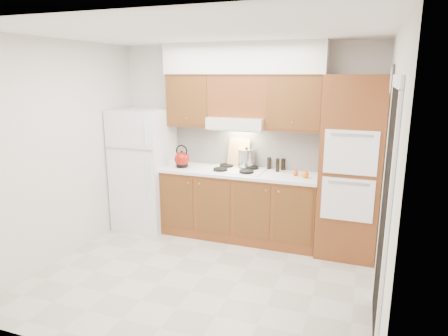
# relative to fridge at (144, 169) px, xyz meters

# --- Properties ---
(floor) EXTENTS (3.60, 3.60, 0.00)m
(floor) POSITION_rel_fridge_xyz_m (1.41, -1.14, -0.86)
(floor) COLOR beige
(floor) RESTS_ON ground
(ceiling) EXTENTS (3.60, 3.60, 0.00)m
(ceiling) POSITION_rel_fridge_xyz_m (1.41, -1.14, 1.74)
(ceiling) COLOR white
(ceiling) RESTS_ON wall_back
(wall_back) EXTENTS (3.60, 0.02, 2.60)m
(wall_back) POSITION_rel_fridge_xyz_m (1.41, 0.36, 0.44)
(wall_back) COLOR silver
(wall_back) RESTS_ON floor
(wall_left) EXTENTS (0.02, 3.00, 2.60)m
(wall_left) POSITION_rel_fridge_xyz_m (-0.40, -1.14, 0.44)
(wall_left) COLOR silver
(wall_left) RESTS_ON floor
(wall_right) EXTENTS (0.02, 3.00, 2.60)m
(wall_right) POSITION_rel_fridge_xyz_m (3.21, -1.14, 0.44)
(wall_right) COLOR silver
(wall_right) RESTS_ON floor
(fridge) EXTENTS (0.75, 0.72, 1.72)m
(fridge) POSITION_rel_fridge_xyz_m (0.00, 0.00, 0.00)
(fridge) COLOR white
(fridge) RESTS_ON floor
(base_cabinets) EXTENTS (2.11, 0.60, 0.90)m
(base_cabinets) POSITION_rel_fridge_xyz_m (1.43, 0.06, -0.41)
(base_cabinets) COLOR brown
(base_cabinets) RESTS_ON floor
(countertop) EXTENTS (2.13, 0.62, 0.04)m
(countertop) POSITION_rel_fridge_xyz_m (1.43, 0.05, 0.06)
(countertop) COLOR white
(countertop) RESTS_ON base_cabinets
(backsplash) EXTENTS (2.11, 0.03, 0.56)m
(backsplash) POSITION_rel_fridge_xyz_m (1.43, 0.34, 0.36)
(backsplash) COLOR white
(backsplash) RESTS_ON countertop
(oven_cabinet) EXTENTS (0.70, 0.65, 2.20)m
(oven_cabinet) POSITION_rel_fridge_xyz_m (2.85, 0.03, 0.24)
(oven_cabinet) COLOR brown
(oven_cabinet) RESTS_ON floor
(upper_cab_left) EXTENTS (0.63, 0.33, 0.70)m
(upper_cab_left) POSITION_rel_fridge_xyz_m (0.69, 0.19, 0.99)
(upper_cab_left) COLOR brown
(upper_cab_left) RESTS_ON wall_back
(upper_cab_right) EXTENTS (0.73, 0.33, 0.70)m
(upper_cab_right) POSITION_rel_fridge_xyz_m (2.12, 0.19, 0.99)
(upper_cab_right) COLOR brown
(upper_cab_right) RESTS_ON wall_back
(range_hood) EXTENTS (0.75, 0.45, 0.15)m
(range_hood) POSITION_rel_fridge_xyz_m (1.38, 0.13, 0.71)
(range_hood) COLOR silver
(range_hood) RESTS_ON wall_back
(upper_cab_over_hood) EXTENTS (0.75, 0.33, 0.55)m
(upper_cab_over_hood) POSITION_rel_fridge_xyz_m (1.38, 0.19, 1.06)
(upper_cab_over_hood) COLOR brown
(upper_cab_over_hood) RESTS_ON range_hood
(soffit) EXTENTS (2.13, 0.36, 0.40)m
(soffit) POSITION_rel_fridge_xyz_m (1.43, 0.18, 1.54)
(soffit) COLOR silver
(soffit) RESTS_ON wall_back
(cooktop) EXTENTS (0.74, 0.50, 0.01)m
(cooktop) POSITION_rel_fridge_xyz_m (1.38, 0.07, 0.09)
(cooktop) COLOR white
(cooktop) RESTS_ON countertop
(doorway) EXTENTS (0.02, 0.90, 2.10)m
(doorway) POSITION_rel_fridge_xyz_m (3.19, -1.49, 0.19)
(doorway) COLOR black
(doorway) RESTS_ON floor
(wall_clock) EXTENTS (0.02, 0.30, 0.30)m
(wall_clock) POSITION_rel_fridge_xyz_m (3.19, -0.59, 1.29)
(wall_clock) COLOR #3F3833
(wall_clock) RESTS_ON wall_right
(kettle) EXTENTS (0.25, 0.25, 0.21)m
(kettle) POSITION_rel_fridge_xyz_m (0.62, -0.01, 0.19)
(kettle) COLOR maroon
(kettle) RESTS_ON countertop
(cutting_board) EXTENTS (0.33, 0.16, 0.42)m
(cutting_board) POSITION_rel_fridge_xyz_m (1.35, 0.25, 0.28)
(cutting_board) COLOR tan
(cutting_board) RESTS_ON countertop
(stock_pot) EXTENTS (0.29, 0.29, 0.23)m
(stock_pot) POSITION_rel_fridge_xyz_m (1.48, 0.22, 0.22)
(stock_pot) COLOR #BAB9BE
(stock_pot) RESTS_ON cooktop
(condiment_a) EXTENTS (0.06, 0.06, 0.18)m
(condiment_a) POSITION_rel_fridge_xyz_m (1.92, 0.19, 0.17)
(condiment_a) COLOR black
(condiment_a) RESTS_ON countertop
(condiment_b) EXTENTS (0.06, 0.06, 0.16)m
(condiment_b) POSITION_rel_fridge_xyz_m (1.78, 0.30, 0.16)
(condiment_b) COLOR black
(condiment_b) RESTS_ON countertop
(condiment_c) EXTENTS (0.07, 0.07, 0.16)m
(condiment_c) POSITION_rel_fridge_xyz_m (1.97, 0.31, 0.16)
(condiment_c) COLOR black
(condiment_c) RESTS_ON countertop
(orange_near) EXTENTS (0.09, 0.09, 0.09)m
(orange_near) POSITION_rel_fridge_xyz_m (2.31, -0.02, 0.12)
(orange_near) COLOR orange
(orange_near) RESTS_ON countertop
(orange_far) EXTENTS (0.09, 0.09, 0.07)m
(orange_far) POSITION_rel_fridge_xyz_m (2.18, 0.06, 0.12)
(orange_far) COLOR orange
(orange_far) RESTS_ON countertop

